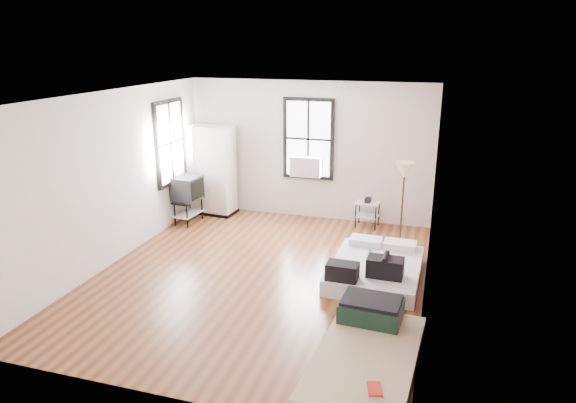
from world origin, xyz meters
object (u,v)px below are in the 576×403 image
(floor_lamp, at_px, (404,175))
(tv_stand, at_px, (188,190))
(wardrobe, at_px, (212,170))
(mattress_bare, at_px, (367,347))
(side_table, at_px, (368,208))
(mattress_main, at_px, (375,268))

(floor_lamp, distance_m, tv_stand, 4.25)
(wardrobe, height_order, tv_stand, wardrobe)
(wardrobe, xyz_separation_m, floor_lamp, (3.99, -0.67, 0.36))
(floor_lamp, bearing_deg, mattress_bare, -90.87)
(side_table, height_order, floor_lamp, floor_lamp)
(wardrobe, xyz_separation_m, tv_stand, (-0.21, -0.73, -0.25))
(mattress_main, xyz_separation_m, side_table, (-0.46, 2.27, 0.23))
(mattress_main, distance_m, wardrobe, 4.41)
(mattress_bare, bearing_deg, wardrobe, 136.09)
(wardrobe, relative_size, floor_lamp, 1.23)
(mattress_main, relative_size, tv_stand, 1.92)
(floor_lamp, bearing_deg, mattress_main, -99.19)
(side_table, xyz_separation_m, floor_lamp, (0.71, -0.74, 0.90))
(wardrobe, relative_size, tv_stand, 1.95)
(mattress_bare, height_order, wardrobe, wardrobe)
(mattress_main, height_order, wardrobe, wardrobe)
(side_table, bearing_deg, tv_stand, -167.17)
(mattress_bare, bearing_deg, floor_lamp, 93.02)
(floor_lamp, bearing_deg, tv_stand, -179.26)
(mattress_main, bearing_deg, wardrobe, 150.78)
(wardrobe, distance_m, floor_lamp, 4.07)
(mattress_bare, relative_size, tv_stand, 2.24)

